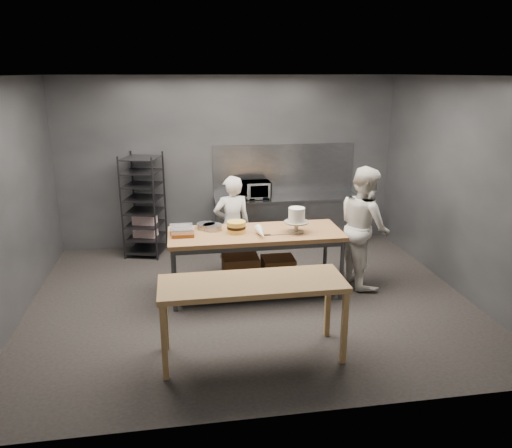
{
  "coord_description": "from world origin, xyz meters",
  "views": [
    {
      "loc": [
        -0.94,
        -6.3,
        3.04
      ],
      "look_at": [
        0.1,
        0.14,
        1.05
      ],
      "focal_mm": 35.0,
      "sensor_mm": 36.0,
      "label": 1
    }
  ],
  "objects": [
    {
      "name": "cake_pans",
      "position": [
        -0.66,
        0.39,
        0.96
      ],
      "size": [
        0.7,
        0.39,
        0.07
      ],
      "color": "gray",
      "rests_on": "work_table"
    },
    {
      "name": "pastry_clamshells",
      "position": [
        -0.9,
        0.23,
        0.98
      ],
      "size": [
        0.33,
        0.36,
        0.11
      ],
      "color": "brown",
      "rests_on": "work_table"
    },
    {
      "name": "chef_behind",
      "position": [
        -0.13,
        0.97,
        0.78
      ],
      "size": [
        0.61,
        0.44,
        1.56
      ],
      "primitive_type": "imported",
      "rotation": [
        0.0,
        0.0,
        3.26
      ],
      "color": "white",
      "rests_on": "ground"
    },
    {
      "name": "back_counter",
      "position": [
        1.0,
        2.18,
        0.45
      ],
      "size": [
        2.6,
        0.6,
        0.9
      ],
      "color": "slate",
      "rests_on": "ground"
    },
    {
      "name": "chef_right",
      "position": [
        1.73,
        0.3,
        0.89
      ],
      "size": [
        0.74,
        0.91,
        1.77
      ],
      "primitive_type": "imported",
      "rotation": [
        0.0,
        0.0,
        1.66
      ],
      "color": "silver",
      "rests_on": "ground"
    },
    {
      "name": "splashback_panel",
      "position": [
        1.0,
        2.48,
        1.35
      ],
      "size": [
        2.6,
        0.02,
        0.9
      ],
      "primitive_type": "cube",
      "color": "slate",
      "rests_on": "back_counter"
    },
    {
      "name": "layer_cake",
      "position": [
        -0.16,
        0.2,
        1.0
      ],
      "size": [
        0.26,
        0.26,
        0.16
      ],
      "color": "#F4D94D",
      "rests_on": "work_table"
    },
    {
      "name": "piping_bag",
      "position": [
        0.14,
        -0.04,
        0.98
      ],
      "size": [
        0.13,
        0.38,
        0.12
      ],
      "primitive_type": "cone",
      "rotation": [
        1.57,
        0.0,
        0.03
      ],
      "color": "white",
      "rests_on": "work_table"
    },
    {
      "name": "ground",
      "position": [
        0.0,
        0.0,
        0.0
      ],
      "size": [
        6.0,
        6.0,
        0.0
      ],
      "primitive_type": "plane",
      "color": "black",
      "rests_on": "ground"
    },
    {
      "name": "frosted_cake_stand",
      "position": [
        0.66,
        0.08,
        1.14
      ],
      "size": [
        0.34,
        0.34,
        0.35
      ],
      "color": "#A79E86",
      "rests_on": "work_table"
    },
    {
      "name": "speed_rack",
      "position": [
        -1.51,
        2.1,
        0.86
      ],
      "size": [
        0.75,
        0.79,
        1.75
      ],
      "color": "black",
      "rests_on": "ground"
    },
    {
      "name": "back_wall",
      "position": [
        0.0,
        2.5,
        1.5
      ],
      "size": [
        6.0,
        0.04,
        3.0
      ],
      "primitive_type": "cube",
      "color": "#4C4F54",
      "rests_on": "ground"
    },
    {
      "name": "near_counter",
      "position": [
        -0.19,
        -1.44,
        0.81
      ],
      "size": [
        2.0,
        0.7,
        0.9
      ],
      "color": "olive",
      "rests_on": "ground"
    },
    {
      "name": "offset_spatula",
      "position": [
        0.33,
        0.0,
        0.93
      ],
      "size": [
        0.36,
        0.02,
        0.02
      ],
      "color": "slate",
      "rests_on": "work_table"
    },
    {
      "name": "microwave",
      "position": [
        0.41,
        2.18,
        1.05
      ],
      "size": [
        0.54,
        0.37,
        0.3
      ],
      "primitive_type": "imported",
      "color": "black",
      "rests_on": "back_counter"
    },
    {
      "name": "work_table",
      "position": [
        0.11,
        0.2,
        0.57
      ],
      "size": [
        2.4,
        0.9,
        0.92
      ],
      "color": "olive",
      "rests_on": "ground"
    }
  ]
}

